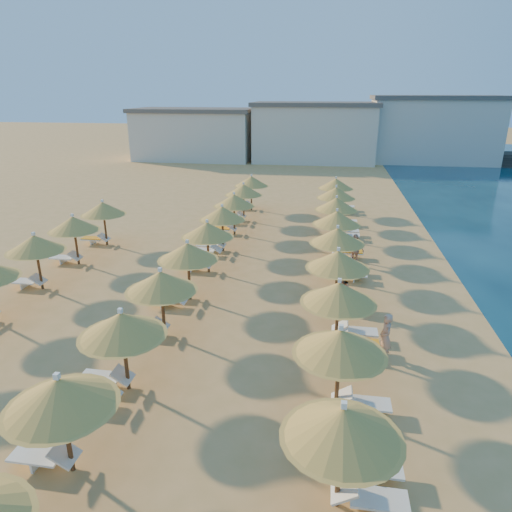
% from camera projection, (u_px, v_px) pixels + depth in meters
% --- Properties ---
extents(ground, '(220.00, 220.00, 0.00)m').
position_uv_depth(ground, '(233.00, 320.00, 18.21)').
color(ground, tan).
rests_on(ground, ground).
extents(hotel_blocks, '(46.06, 10.79, 8.10)m').
position_uv_depth(hotel_blocks, '(321.00, 131.00, 58.48)').
color(hotel_blocks, beige).
rests_on(hotel_blocks, ground).
extents(parasol_row_east, '(2.61, 35.03, 2.73)m').
position_uv_depth(parasol_row_east, '(338.00, 261.00, 18.37)').
color(parasol_row_east, brown).
rests_on(parasol_row_east, ground).
extents(parasol_row_west, '(2.61, 35.03, 2.73)m').
position_uv_depth(parasol_row_west, '(188.00, 253.00, 19.30)').
color(parasol_row_west, brown).
rests_on(parasol_row_west, ground).
extents(parasol_row_inland, '(2.61, 18.82, 2.73)m').
position_uv_depth(parasol_row_inland, '(11.00, 257.00, 18.84)').
color(parasol_row_inland, brown).
rests_on(parasol_row_inland, ground).
extents(loungers, '(16.40, 33.95, 0.66)m').
position_uv_depth(loungers, '(222.00, 297.00, 19.44)').
color(loungers, white).
rests_on(loungers, ground).
extents(beachgoer_c, '(1.09, 0.83, 1.72)m').
position_uv_depth(beachgoer_c, '(355.00, 250.00, 23.62)').
color(beachgoer_c, tan).
rests_on(beachgoer_c, ground).
extents(beachgoer_b, '(0.77, 0.91, 1.66)m').
position_uv_depth(beachgoer_b, '(341.00, 291.00, 18.78)').
color(beachgoer_b, tan).
rests_on(beachgoer_b, ground).
extents(beachgoer_a, '(0.49, 0.66, 1.66)m').
position_uv_depth(beachgoer_a, '(385.00, 337.00, 15.31)').
color(beachgoer_a, tan).
rests_on(beachgoer_a, ground).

